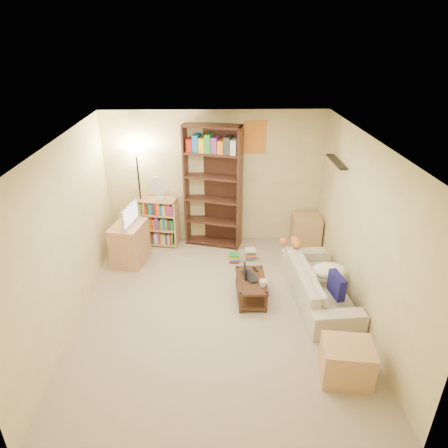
% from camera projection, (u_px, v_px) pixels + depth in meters
% --- Properties ---
extents(room, '(4.50, 4.54, 2.52)m').
position_uv_depth(room, '(217.00, 209.00, 5.20)').
color(room, tan).
rests_on(room, ground).
extents(sofa, '(1.98, 0.98, 0.55)m').
position_uv_depth(sofa, '(319.00, 284.00, 6.02)').
color(sofa, '#B9B099').
rests_on(sofa, ground).
extents(navy_pillow, '(0.17, 0.37, 0.33)m').
position_uv_depth(navy_pillow, '(337.00, 285.00, 5.55)').
color(navy_pillow, '#141354').
rests_on(navy_pillow, sofa).
extents(cream_blanket, '(0.51, 0.36, 0.22)m').
position_uv_depth(cream_blanket, '(329.00, 271.00, 5.98)').
color(cream_blanket, white).
rests_on(cream_blanket, sofa).
extents(tabby_cat, '(0.43, 0.18, 0.15)m').
position_uv_depth(tabby_cat, '(293.00, 242.00, 6.49)').
color(tabby_cat, orange).
rests_on(tabby_cat, sofa).
extents(coffee_table, '(0.44, 0.79, 0.35)m').
position_uv_depth(coffee_table, '(251.00, 287.00, 6.05)').
color(coffee_table, '#3E2918').
rests_on(coffee_table, ground).
extents(laptop, '(0.51, 0.47, 0.03)m').
position_uv_depth(laptop, '(252.00, 276.00, 6.06)').
color(laptop, black).
rests_on(laptop, coffee_table).
extents(laptop_screen, '(0.01, 0.26, 0.17)m').
position_uv_depth(laptop_screen, '(245.00, 271.00, 6.02)').
color(laptop_screen, white).
rests_on(laptop_screen, laptop).
extents(mug, '(0.12, 0.12, 0.11)m').
position_uv_depth(mug, '(263.00, 283.00, 5.81)').
color(mug, white).
rests_on(mug, coffee_table).
extents(tv_remote, '(0.08, 0.15, 0.02)m').
position_uv_depth(tv_remote, '(255.00, 269.00, 6.23)').
color(tv_remote, black).
rests_on(tv_remote, coffee_table).
extents(tv_stand, '(0.63, 0.77, 0.73)m').
position_uv_depth(tv_stand, '(130.00, 243.00, 6.98)').
color(tv_stand, tan).
rests_on(tv_stand, ground).
extents(television, '(0.67, 0.36, 0.36)m').
position_uv_depth(television, '(127.00, 215.00, 6.74)').
color(television, black).
rests_on(television, tv_stand).
extents(tall_bookshelf, '(1.08, 0.62, 2.28)m').
position_uv_depth(tall_bookshelf, '(213.00, 185.00, 7.21)').
color(tall_bookshelf, '#45231A').
rests_on(tall_bookshelf, ground).
extents(short_bookshelf, '(0.77, 0.41, 0.94)m').
position_uv_depth(short_bookshelf, '(158.00, 222.00, 7.51)').
color(short_bookshelf, tan).
rests_on(short_bookshelf, ground).
extents(desk_fan, '(0.33, 0.19, 0.45)m').
position_uv_depth(desk_fan, '(158.00, 188.00, 7.16)').
color(desk_fan, silver).
rests_on(desk_fan, short_bookshelf).
extents(floor_lamp, '(0.32, 0.32, 1.87)m').
position_uv_depth(floor_lamp, '(138.00, 170.00, 7.06)').
color(floor_lamp, black).
rests_on(floor_lamp, ground).
extents(side_table, '(0.57, 0.57, 0.60)m').
position_uv_depth(side_table, '(306.00, 230.00, 7.57)').
color(side_table, '#DEB36C').
rests_on(side_table, ground).
extents(end_cabinet, '(0.64, 0.55, 0.48)m').
position_uv_depth(end_cabinet, '(346.00, 361.00, 4.65)').
color(end_cabinet, tan).
rests_on(end_cabinet, ground).
extents(book_stacks, '(0.51, 0.24, 0.21)m').
position_uv_depth(book_stacks, '(243.00, 256.00, 7.12)').
color(book_stacks, red).
rests_on(book_stacks, ground).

